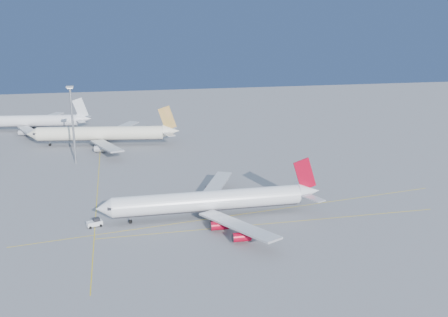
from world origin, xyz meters
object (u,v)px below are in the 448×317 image
at_px(pushback_tug, 95,223).
at_px(light_mast, 72,118).
at_px(airliner_third, 30,121).
at_px(airliner_etihad, 104,133).
at_px(airliner_virgin, 213,201).

height_order(pushback_tug, light_mast, light_mast).
height_order(airliner_third, light_mast, light_mast).
relative_size(airliner_etihad, pushback_tug, 14.99).
bearing_deg(pushback_tug, airliner_third, 86.68).
height_order(airliner_virgin, airliner_etihad, airliner_etihad).
bearing_deg(airliner_third, pushback_tug, -67.86).
xyz_separation_m(airliner_etihad, pushback_tug, (-1.75, -87.20, -4.01)).
bearing_deg(pushback_tug, airliner_virgin, -18.33).
bearing_deg(airliner_third, airliner_etihad, -39.51).
xyz_separation_m(airliner_third, pushback_tug, (32.80, -124.05, -3.68)).
xyz_separation_m(airliner_virgin, light_mast, (-38.78, 61.60, 12.13)).
distance_m(airliner_virgin, airliner_etihad, 91.91).
distance_m(airliner_virgin, pushback_tug, 30.66).
bearing_deg(airliner_virgin, airliner_third, 117.30).
distance_m(airliner_etihad, pushback_tug, 87.31).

